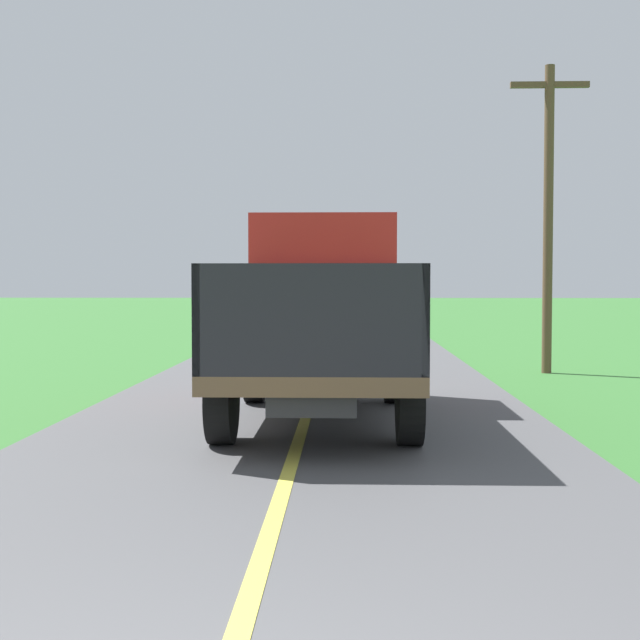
% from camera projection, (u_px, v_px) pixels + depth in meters
% --- Properties ---
extents(banana_truck_near, '(2.38, 5.82, 2.80)m').
position_uv_depth(banana_truck_near, '(323.00, 313.00, 12.11)').
color(banana_truck_near, '#2D2D30').
rests_on(banana_truck_near, road_surface).
extents(utility_pole_roadside, '(1.61, 0.20, 6.35)m').
position_uv_depth(utility_pole_roadside, '(548.00, 209.00, 17.84)').
color(utility_pole_roadside, brown).
rests_on(utility_pole_roadside, ground).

